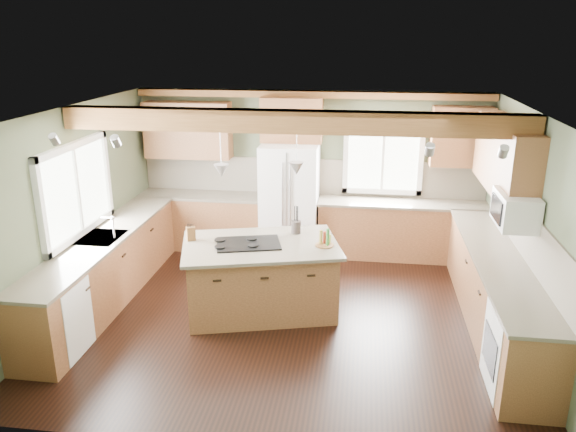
# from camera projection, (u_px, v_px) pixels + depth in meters

# --- Properties ---
(floor) EXTENTS (5.60, 5.60, 0.00)m
(floor) POSITION_uv_depth(u_px,v_px,m) (291.00, 315.00, 7.23)
(floor) COLOR black
(floor) RESTS_ON ground
(ceiling) EXTENTS (5.60, 5.60, 0.00)m
(ceiling) POSITION_uv_depth(u_px,v_px,m) (291.00, 111.00, 6.41)
(ceiling) COLOR silver
(ceiling) RESTS_ON wall_back
(wall_back) EXTENTS (5.60, 0.00, 5.60)m
(wall_back) POSITION_uv_depth(u_px,v_px,m) (311.00, 171.00, 9.17)
(wall_back) COLOR #465039
(wall_back) RESTS_ON ground
(wall_left) EXTENTS (0.00, 5.00, 5.00)m
(wall_left) POSITION_uv_depth(u_px,v_px,m) (74.00, 210.00, 7.18)
(wall_left) COLOR #465039
(wall_left) RESTS_ON ground
(wall_right) EXTENTS (0.00, 5.00, 5.00)m
(wall_right) POSITION_uv_depth(u_px,v_px,m) (532.00, 230.00, 6.45)
(wall_right) COLOR #465039
(wall_right) RESTS_ON ground
(ceiling_beam) EXTENTS (5.55, 0.26, 0.26)m
(ceiling_beam) POSITION_uv_depth(u_px,v_px,m) (292.00, 121.00, 6.54)
(ceiling_beam) COLOR brown
(ceiling_beam) RESTS_ON ceiling
(soffit_trim) EXTENTS (5.55, 0.20, 0.10)m
(soffit_trim) POSITION_uv_depth(u_px,v_px,m) (311.00, 94.00, 8.69)
(soffit_trim) COLOR brown
(soffit_trim) RESTS_ON ceiling
(backsplash_back) EXTENTS (5.58, 0.03, 0.58)m
(backsplash_back) POSITION_uv_depth(u_px,v_px,m) (311.00, 176.00, 9.18)
(backsplash_back) COLOR brown
(backsplash_back) RESTS_ON wall_back
(backsplash_right) EXTENTS (0.03, 3.70, 0.58)m
(backsplash_right) POSITION_uv_depth(u_px,v_px,m) (528.00, 235.00, 6.53)
(backsplash_right) COLOR brown
(backsplash_right) RESTS_ON wall_right
(base_cab_back_left) EXTENTS (2.02, 0.60, 0.88)m
(base_cab_back_left) POSITION_uv_depth(u_px,v_px,m) (202.00, 222.00, 9.39)
(base_cab_back_left) COLOR brown
(base_cab_back_left) RESTS_ON floor
(counter_back_left) EXTENTS (2.06, 0.64, 0.04)m
(counter_back_left) POSITION_uv_depth(u_px,v_px,m) (201.00, 195.00, 9.25)
(counter_back_left) COLOR #4A4336
(counter_back_left) RESTS_ON base_cab_back_left
(base_cab_back_right) EXTENTS (2.62, 0.60, 0.88)m
(base_cab_back_right) POSITION_uv_depth(u_px,v_px,m) (401.00, 231.00, 8.96)
(base_cab_back_right) COLOR brown
(base_cab_back_right) RESTS_ON floor
(counter_back_right) EXTENTS (2.66, 0.64, 0.04)m
(counter_back_right) POSITION_uv_depth(u_px,v_px,m) (403.00, 203.00, 8.82)
(counter_back_right) COLOR #4A4336
(counter_back_right) RESTS_ON base_cab_back_right
(base_cab_left) EXTENTS (0.60, 3.70, 0.88)m
(base_cab_left) POSITION_uv_depth(u_px,v_px,m) (105.00, 271.00, 7.46)
(base_cab_left) COLOR brown
(base_cab_left) RESTS_ON floor
(counter_left) EXTENTS (0.64, 3.74, 0.04)m
(counter_left) POSITION_uv_depth(u_px,v_px,m) (102.00, 239.00, 7.32)
(counter_left) COLOR #4A4336
(counter_left) RESTS_ON base_cab_left
(base_cab_right) EXTENTS (0.60, 3.70, 0.88)m
(base_cab_right) POSITION_uv_depth(u_px,v_px,m) (495.00, 294.00, 6.81)
(base_cab_right) COLOR brown
(base_cab_right) RESTS_ON floor
(counter_right) EXTENTS (0.64, 3.74, 0.04)m
(counter_right) POSITION_uv_depth(u_px,v_px,m) (500.00, 259.00, 6.66)
(counter_right) COLOR #4A4336
(counter_right) RESTS_ON base_cab_right
(upper_cab_back_left) EXTENTS (1.40, 0.35, 0.90)m
(upper_cab_back_left) POSITION_uv_depth(u_px,v_px,m) (188.00, 130.00, 9.06)
(upper_cab_back_left) COLOR brown
(upper_cab_back_left) RESTS_ON wall_back
(upper_cab_over_fridge) EXTENTS (0.96, 0.35, 0.70)m
(upper_cab_over_fridge) POSITION_uv_depth(u_px,v_px,m) (292.00, 120.00, 8.78)
(upper_cab_over_fridge) COLOR brown
(upper_cab_over_fridge) RESTS_ON wall_back
(upper_cab_right) EXTENTS (0.35, 2.20, 0.90)m
(upper_cab_right) POSITION_uv_depth(u_px,v_px,m) (505.00, 157.00, 7.12)
(upper_cab_right) COLOR brown
(upper_cab_right) RESTS_ON wall_right
(upper_cab_back_corner) EXTENTS (0.90, 0.35, 0.90)m
(upper_cab_back_corner) POSITION_uv_depth(u_px,v_px,m) (461.00, 137.00, 8.50)
(upper_cab_back_corner) COLOR brown
(upper_cab_back_corner) RESTS_ON wall_back
(window_left) EXTENTS (0.04, 1.60, 1.05)m
(window_left) POSITION_uv_depth(u_px,v_px,m) (75.00, 190.00, 7.15)
(window_left) COLOR white
(window_left) RESTS_ON wall_left
(window_back) EXTENTS (1.10, 0.04, 1.00)m
(window_back) POSITION_uv_depth(u_px,v_px,m) (383.00, 158.00, 8.92)
(window_back) COLOR white
(window_back) RESTS_ON wall_back
(sink) EXTENTS (0.50, 0.65, 0.03)m
(sink) POSITION_uv_depth(u_px,v_px,m) (102.00, 238.00, 7.31)
(sink) COLOR #262628
(sink) RESTS_ON counter_left
(faucet) EXTENTS (0.02, 0.02, 0.28)m
(faucet) POSITION_uv_depth(u_px,v_px,m) (114.00, 228.00, 7.24)
(faucet) COLOR #B2B2B7
(faucet) RESTS_ON sink
(dishwasher) EXTENTS (0.60, 0.60, 0.84)m
(dishwasher) POSITION_uv_depth(u_px,v_px,m) (54.00, 319.00, 6.24)
(dishwasher) COLOR white
(dishwasher) RESTS_ON floor
(oven) EXTENTS (0.60, 0.72, 0.84)m
(oven) POSITION_uv_depth(u_px,v_px,m) (521.00, 352.00, 5.59)
(oven) COLOR white
(oven) RESTS_ON floor
(microwave) EXTENTS (0.40, 0.70, 0.38)m
(microwave) POSITION_uv_depth(u_px,v_px,m) (516.00, 210.00, 6.36)
(microwave) COLOR white
(microwave) RESTS_ON wall_right
(pendant_left) EXTENTS (0.18, 0.18, 0.16)m
(pendant_left) POSITION_uv_depth(u_px,v_px,m) (221.00, 171.00, 6.73)
(pendant_left) COLOR #B2B2B7
(pendant_left) RESTS_ON ceiling
(pendant_right) EXTENTS (0.18, 0.18, 0.16)m
(pendant_right) POSITION_uv_depth(u_px,v_px,m) (297.00, 169.00, 6.84)
(pendant_right) COLOR #B2B2B7
(pendant_right) RESTS_ON ceiling
(refrigerator) EXTENTS (0.90, 0.74, 1.80)m
(refrigerator) POSITION_uv_depth(u_px,v_px,m) (290.00, 200.00, 8.98)
(refrigerator) COLOR white
(refrigerator) RESTS_ON floor
(island) EXTENTS (2.05, 1.55, 0.88)m
(island) POSITION_uv_depth(u_px,v_px,m) (261.00, 278.00, 7.23)
(island) COLOR brown
(island) RESTS_ON floor
(island_top) EXTENTS (2.20, 1.70, 0.04)m
(island_top) POSITION_uv_depth(u_px,v_px,m) (260.00, 245.00, 7.09)
(island_top) COLOR #4A4336
(island_top) RESTS_ON island
(cooktop) EXTENTS (0.90, 0.72, 0.02)m
(cooktop) POSITION_uv_depth(u_px,v_px,m) (248.00, 243.00, 7.06)
(cooktop) COLOR black
(cooktop) RESTS_ON island_top
(knife_block) EXTENTS (0.13, 0.12, 0.18)m
(knife_block) POSITION_uv_depth(u_px,v_px,m) (191.00, 234.00, 7.17)
(knife_block) COLOR #572D1A
(knife_block) RESTS_ON island_top
(utensil_crock) EXTENTS (0.16, 0.16, 0.17)m
(utensil_crock) POSITION_uv_depth(u_px,v_px,m) (296.00, 227.00, 7.43)
(utensil_crock) COLOR #463F38
(utensil_crock) RESTS_ON island_top
(bottle_tray) EXTENTS (0.26, 0.26, 0.22)m
(bottle_tray) POSITION_uv_depth(u_px,v_px,m) (325.00, 237.00, 6.99)
(bottle_tray) COLOR brown
(bottle_tray) RESTS_ON island_top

